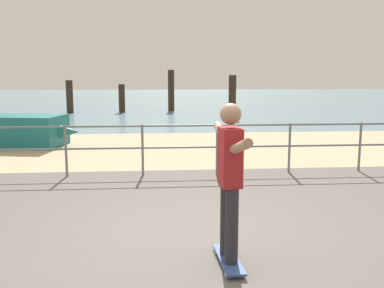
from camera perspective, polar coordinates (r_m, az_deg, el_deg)
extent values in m
cube|color=#605B56|center=(4.40, 1.00, -18.02)|extent=(24.00, 10.00, 0.04)
cube|color=tan|center=(12.07, -2.78, -0.51)|extent=(24.00, 6.00, 0.04)
cube|color=slate|center=(39.95, -4.17, 6.14)|extent=(72.00, 50.00, 0.04)
cylinder|color=slate|center=(8.81, -16.49, -0.98)|extent=(0.05, 0.05, 1.05)
cylinder|color=slate|center=(8.63, -6.62, -0.87)|extent=(0.05, 0.05, 1.05)
cylinder|color=slate|center=(8.71, 3.37, -0.73)|extent=(0.05, 0.05, 1.05)
cylinder|color=slate|center=(9.04, 12.89, -0.58)|extent=(0.05, 0.05, 1.05)
cylinder|color=slate|center=(9.61, 21.51, -0.43)|extent=(0.05, 0.05, 1.05)
cylinder|color=slate|center=(8.62, -11.71, 2.31)|extent=(13.60, 0.04, 0.04)
cylinder|color=slate|center=(8.68, -11.62, -0.59)|extent=(13.60, 0.04, 0.04)
cone|color=#19666B|center=(12.66, -17.19, 1.60)|extent=(1.22, 0.95, 0.77)
cube|color=#334C8C|center=(4.73, 4.90, -15.04)|extent=(0.24, 0.81, 0.02)
cylinder|color=silver|center=(4.52, 6.71, -16.87)|extent=(0.03, 0.06, 0.06)
cylinder|color=silver|center=(4.49, 4.64, -17.04)|extent=(0.03, 0.06, 0.06)
cylinder|color=silver|center=(5.02, 5.12, -14.13)|extent=(0.03, 0.06, 0.06)
cylinder|color=silver|center=(4.99, 3.26, -14.26)|extent=(0.03, 0.06, 0.06)
cylinder|color=#26262B|center=(4.47, 5.30, -10.84)|extent=(0.14, 0.14, 0.80)
cylinder|color=#26262B|center=(4.69, 4.65, -9.86)|extent=(0.14, 0.14, 0.80)
cube|color=maroon|center=(4.40, 5.10, -1.70)|extent=(0.22, 0.37, 0.60)
sphere|color=#9E755B|center=(4.34, 5.18, 4.02)|extent=(0.22, 0.22, 0.22)
cylinder|color=#9E755B|center=(3.94, 6.52, -0.34)|extent=(0.12, 0.56, 0.23)
cylinder|color=#9E755B|center=(4.80, 3.98, 1.38)|extent=(0.12, 0.56, 0.23)
cylinder|color=#332319|center=(24.09, -16.04, 6.07)|extent=(0.36, 0.36, 1.80)
cylinder|color=#332319|center=(24.05, -9.37, 6.02)|extent=(0.35, 0.35, 1.57)
cylinder|color=#332319|center=(24.77, -2.81, 7.14)|extent=(0.36, 0.36, 2.37)
cylinder|color=#332319|center=(20.53, 5.41, 6.29)|extent=(0.36, 0.36, 2.06)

